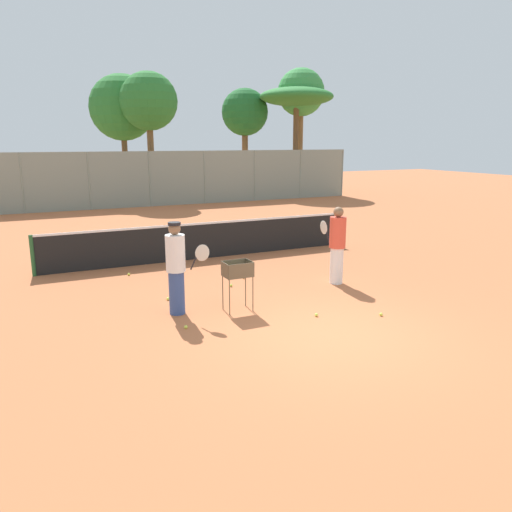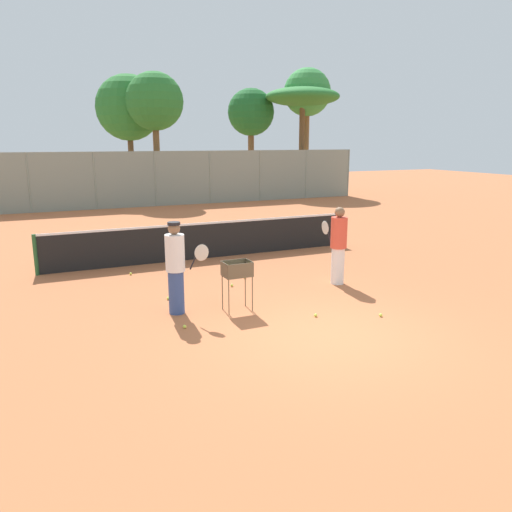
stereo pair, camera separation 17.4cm
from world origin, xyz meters
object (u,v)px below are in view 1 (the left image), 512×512
player_white_outfit (176,267)px  ball_cart (237,273)px  tennis_net (203,240)px  player_red_cap (337,245)px

player_white_outfit → ball_cart: player_white_outfit is taller
player_white_outfit → tennis_net: bearing=103.9°
tennis_net → ball_cart: size_ratio=9.03×
tennis_net → ball_cart: tennis_net is taller
player_white_outfit → ball_cart: bearing=23.2°
player_red_cap → ball_cart: 3.07m
ball_cart → tennis_net: bearing=78.7°
ball_cart → player_red_cap: bearing=15.3°
player_red_cap → player_white_outfit: bearing=93.1°
tennis_net → player_red_cap: (2.02, -3.85, 0.40)m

